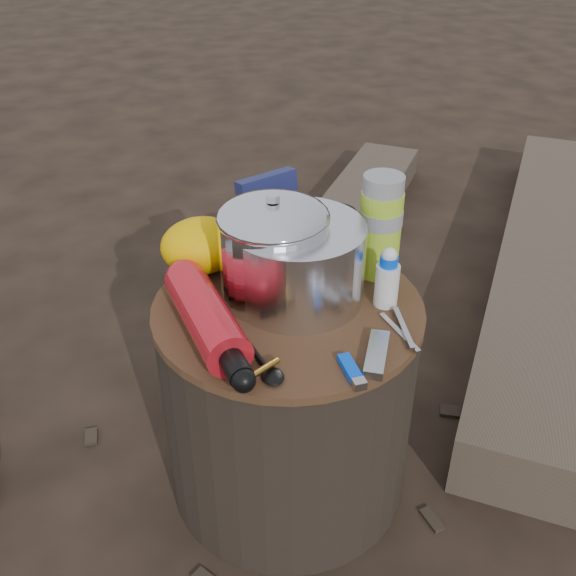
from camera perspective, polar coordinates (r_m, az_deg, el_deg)
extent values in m
plane|color=black|center=(1.49, 0.00, -15.63)|extent=(60.00, 60.00, 0.00)
cylinder|color=black|center=(1.33, 0.00, -9.34)|extent=(0.48, 0.48, 0.44)
cube|color=#42372C|center=(2.16, 21.49, 1.78)|extent=(1.26, 1.66, 0.15)
cube|color=#42372C|center=(2.33, 5.12, 5.76)|extent=(0.87, 1.12, 0.10)
cylinder|color=silver|center=(1.18, 0.80, 2.19)|extent=(0.24, 0.24, 0.14)
cylinder|color=silver|center=(1.17, -1.24, 3.25)|extent=(0.19, 0.19, 0.19)
cylinder|color=#9DC729|center=(1.25, 7.85, 5.21)|extent=(0.08, 0.08, 0.20)
cylinder|color=black|center=(1.30, 4.09, 4.35)|extent=(0.07, 0.07, 0.11)
ellipsoid|color=#F5B400|center=(1.28, -7.37, 3.62)|extent=(0.15, 0.13, 0.11)
cube|color=#181D4B|center=(1.32, -1.58, 6.29)|extent=(0.13, 0.07, 0.16)
cube|color=#0449ED|center=(1.05, 5.28, -6.78)|extent=(0.02, 0.08, 0.01)
cube|color=#AEAEB3|center=(1.08, 7.55, -5.61)|extent=(0.08, 0.11, 0.02)
cylinder|color=silver|center=(1.18, 8.44, 0.68)|extent=(0.04, 0.04, 0.10)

